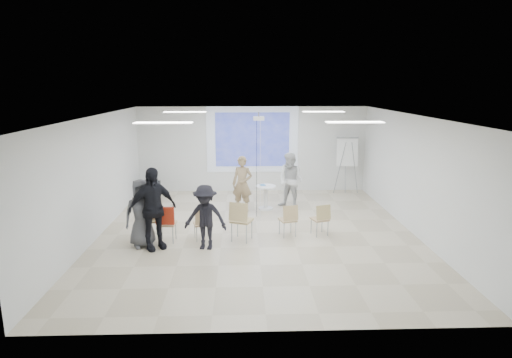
{
  "coord_description": "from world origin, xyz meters",
  "views": [
    {
      "loc": [
        -0.38,
        -10.45,
        3.75
      ],
      "look_at": [
        0.0,
        0.8,
        1.25
      ],
      "focal_mm": 30.0,
      "sensor_mm": 36.0,
      "label": 1
    }
  ],
  "objects_px": {
    "chair_right_far": "(321,217)",
    "av_cart": "(152,187)",
    "player_left": "(242,180)",
    "laptop": "(202,222)",
    "chair_center": "(240,218)",
    "player_right": "(291,178)",
    "audience_outer": "(142,209)",
    "flipchart_easel": "(347,152)",
    "chair_left_mid": "(166,221)",
    "chair_left_inner": "(202,222)",
    "audience_left": "(152,203)",
    "chair_right_inner": "(289,218)",
    "pedestal_table": "(266,196)",
    "chair_far_left": "(151,217)",
    "audience_mid": "(205,213)"
  },
  "relations": [
    {
      "from": "player_left",
      "to": "audience_left",
      "type": "relative_size",
      "value": 0.86
    },
    {
      "from": "player_left",
      "to": "audience_mid",
      "type": "xyz_separation_m",
      "value": [
        -0.86,
        -2.98,
        -0.09
      ]
    },
    {
      "from": "audience_outer",
      "to": "av_cart",
      "type": "relative_size",
      "value": 2.43
    },
    {
      "from": "chair_right_inner",
      "to": "chair_center",
      "type": "bearing_deg",
      "value": 177.51
    },
    {
      "from": "player_right",
      "to": "chair_center",
      "type": "bearing_deg",
      "value": -85.31
    },
    {
      "from": "player_left",
      "to": "av_cart",
      "type": "xyz_separation_m",
      "value": [
        -3.04,
        1.78,
        -0.61
      ]
    },
    {
      "from": "chair_center",
      "to": "av_cart",
      "type": "relative_size",
      "value": 1.35
    },
    {
      "from": "chair_right_inner",
      "to": "chair_left_inner",
      "type": "bearing_deg",
      "value": 168.97
    },
    {
      "from": "chair_far_left",
      "to": "chair_left_mid",
      "type": "distance_m",
      "value": 0.42
    },
    {
      "from": "pedestal_table",
      "to": "player_right",
      "type": "distance_m",
      "value": 0.95
    },
    {
      "from": "chair_right_far",
      "to": "chair_left_mid",
      "type": "bearing_deg",
      "value": 167.76
    },
    {
      "from": "pedestal_table",
      "to": "player_right",
      "type": "relative_size",
      "value": 0.4
    },
    {
      "from": "player_left",
      "to": "laptop",
      "type": "distance_m",
      "value": 2.61
    },
    {
      "from": "chair_left_mid",
      "to": "laptop",
      "type": "xyz_separation_m",
      "value": [
        0.83,
        0.21,
        -0.11
      ]
    },
    {
      "from": "pedestal_table",
      "to": "chair_center",
      "type": "relative_size",
      "value": 0.76
    },
    {
      "from": "pedestal_table",
      "to": "flipchart_easel",
      "type": "height_order",
      "value": "flipchart_easel"
    },
    {
      "from": "player_left",
      "to": "chair_center",
      "type": "distance_m",
      "value": 2.57
    },
    {
      "from": "chair_left_mid",
      "to": "audience_outer",
      "type": "distance_m",
      "value": 0.66
    },
    {
      "from": "audience_left",
      "to": "av_cart",
      "type": "relative_size",
      "value": 2.97
    },
    {
      "from": "chair_left_mid",
      "to": "chair_left_inner",
      "type": "bearing_deg",
      "value": 11.31
    },
    {
      "from": "player_left",
      "to": "chair_left_mid",
      "type": "bearing_deg",
      "value": -108.23
    },
    {
      "from": "av_cart",
      "to": "chair_right_inner",
      "type": "bearing_deg",
      "value": -45.77
    },
    {
      "from": "player_left",
      "to": "audience_left",
      "type": "bearing_deg",
      "value": -107.68
    },
    {
      "from": "chair_left_mid",
      "to": "player_left",
      "type": "bearing_deg",
      "value": 57.28
    },
    {
      "from": "flipchart_easel",
      "to": "player_left",
      "type": "bearing_deg",
      "value": -147.96
    },
    {
      "from": "chair_left_inner",
      "to": "audience_left",
      "type": "distance_m",
      "value": 1.34
    },
    {
      "from": "chair_left_inner",
      "to": "audience_mid",
      "type": "height_order",
      "value": "audience_mid"
    },
    {
      "from": "chair_center",
      "to": "chair_right_far",
      "type": "xyz_separation_m",
      "value": [
        2.02,
        0.33,
        -0.11
      ]
    },
    {
      "from": "pedestal_table",
      "to": "laptop",
      "type": "distance_m",
      "value": 3.06
    },
    {
      "from": "chair_left_inner",
      "to": "chair_right_inner",
      "type": "xyz_separation_m",
      "value": [
        2.14,
        0.19,
        0.02
      ]
    },
    {
      "from": "chair_center",
      "to": "flipchart_easel",
      "type": "distance_m",
      "value": 5.95
    },
    {
      "from": "chair_right_far",
      "to": "av_cart",
      "type": "bearing_deg",
      "value": 123.95
    },
    {
      "from": "chair_far_left",
      "to": "chair_right_far",
      "type": "relative_size",
      "value": 1.21
    },
    {
      "from": "pedestal_table",
      "to": "chair_far_left",
      "type": "xyz_separation_m",
      "value": [
        -2.93,
        -2.58,
        0.17
      ]
    },
    {
      "from": "pedestal_table",
      "to": "audience_left",
      "type": "distance_m",
      "value": 4.23
    },
    {
      "from": "chair_left_inner",
      "to": "chair_right_far",
      "type": "height_order",
      "value": "chair_right_far"
    },
    {
      "from": "player_left",
      "to": "chair_right_far",
      "type": "relative_size",
      "value": 2.3
    },
    {
      "from": "audience_outer",
      "to": "flipchart_easel",
      "type": "xyz_separation_m",
      "value": [
        5.98,
        4.81,
        0.56
      ]
    },
    {
      "from": "chair_right_inner",
      "to": "pedestal_table",
      "type": "bearing_deg",
      "value": 84.22
    },
    {
      "from": "player_right",
      "to": "laptop",
      "type": "height_order",
      "value": "player_right"
    },
    {
      "from": "audience_left",
      "to": "audience_outer",
      "type": "relative_size",
      "value": 1.22
    },
    {
      "from": "audience_left",
      "to": "pedestal_table",
      "type": "bearing_deg",
      "value": 15.03
    },
    {
      "from": "player_right",
      "to": "audience_mid",
      "type": "bearing_deg",
      "value": -92.43
    },
    {
      "from": "chair_left_mid",
      "to": "av_cart",
      "type": "bearing_deg",
      "value": 108.45
    },
    {
      "from": "pedestal_table",
      "to": "laptop",
      "type": "xyz_separation_m",
      "value": [
        -1.72,
        -2.53,
        0.01
      ]
    },
    {
      "from": "chair_far_left",
      "to": "player_left",
      "type": "bearing_deg",
      "value": 35.53
    },
    {
      "from": "chair_left_mid",
      "to": "audience_left",
      "type": "relative_size",
      "value": 0.41
    },
    {
      "from": "laptop",
      "to": "flipchart_easel",
      "type": "distance_m",
      "value": 6.48
    },
    {
      "from": "chair_right_inner",
      "to": "audience_mid",
      "type": "bearing_deg",
      "value": -176.1
    },
    {
      "from": "chair_left_mid",
      "to": "chair_center",
      "type": "xyz_separation_m",
      "value": [
        1.79,
        0.02,
        0.06
      ]
    }
  ]
}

